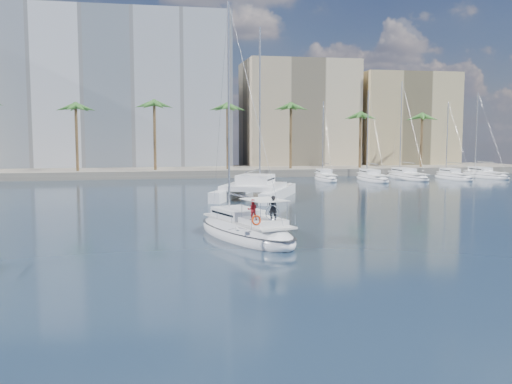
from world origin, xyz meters
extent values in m
plane|color=black|center=(0.00, 0.00, 0.00)|extent=(160.00, 160.00, 0.00)
cube|color=gray|center=(0.00, 61.00, 0.60)|extent=(120.00, 14.00, 1.20)
cube|color=silver|center=(-12.00, 73.00, 14.00)|extent=(42.00, 16.00, 28.00)
cube|color=#C9B690|center=(22.00, 70.00, 10.00)|extent=(20.00, 14.00, 20.00)
cube|color=tan|center=(42.00, 68.00, 9.00)|extent=(18.00, 12.00, 18.00)
cylinder|color=brown|center=(0.00, 57.00, 5.25)|extent=(0.44, 0.44, 10.50)
sphere|color=#346926|center=(0.00, 57.00, 10.50)|extent=(3.60, 3.60, 3.60)
cylinder|color=brown|center=(34.00, 57.00, 5.25)|extent=(0.44, 0.44, 10.50)
sphere|color=#346926|center=(34.00, 57.00, 10.50)|extent=(3.60, 3.60, 3.60)
ellipsoid|color=white|center=(0.19, 3.35, 0.34)|extent=(6.84, 11.58, 2.29)
ellipsoid|color=black|center=(0.19, 3.35, 0.66)|extent=(6.91, 11.69, 0.18)
cube|color=silver|center=(0.26, 3.15, 1.21)|extent=(5.00, 8.64, 0.12)
cube|color=silver|center=(-0.15, 4.36, 1.57)|extent=(3.39, 4.17, 0.60)
cube|color=black|center=(-0.15, 4.36, 1.59)|extent=(3.27, 3.78, 0.14)
cylinder|color=#B7BABF|center=(-0.55, 5.56, 8.50)|extent=(0.15, 0.15, 14.47)
cylinder|color=#B7BABF|center=(0.16, 3.45, 2.77)|extent=(1.52, 4.26, 0.11)
cube|color=silver|center=(0.94, 1.14, 1.45)|extent=(2.86, 3.28, 0.36)
cube|color=silver|center=(0.97, 1.04, 2.82)|extent=(2.86, 3.28, 0.04)
torus|color=silver|center=(1.27, 0.13, 2.12)|extent=(0.92, 0.36, 0.96)
torus|color=red|center=(0.13, -0.70, 1.82)|extent=(0.66, 0.39, 0.64)
imported|color=black|center=(1.36, 0.27, 2.39)|extent=(0.59, 0.41, 1.52)
imported|color=#A71920|center=(0.16, 0.66, 2.27)|extent=(0.63, 0.50, 1.28)
cube|color=white|center=(3.11, 27.56, 0.55)|extent=(6.63, 11.85, 1.10)
cube|color=white|center=(7.69, 25.31, 0.55)|extent=(6.63, 11.85, 1.10)
cube|color=silver|center=(5.12, 25.87, 1.30)|extent=(8.18, 8.74, 0.50)
cube|color=silver|center=(5.40, 26.44, 2.00)|extent=(4.78, 4.92, 1.00)
cube|color=black|center=(5.40, 26.44, 2.05)|extent=(4.58, 4.48, 0.18)
cylinder|color=#B7BABF|center=(6.24, 28.13, 9.91)|extent=(0.18, 0.18, 16.81)
ellipsoid|color=silver|center=(-0.82, 0.37, 1.14)|extent=(0.24, 0.46, 0.22)
sphere|color=silver|center=(-0.82, 0.58, 1.16)|extent=(0.12, 0.12, 0.12)
cube|color=gray|center=(-1.14, 0.37, 1.17)|extent=(0.52, 0.19, 0.12)
cube|color=gray|center=(-0.49, 0.37, 1.17)|extent=(0.52, 0.19, 0.12)
camera|label=1|loc=(-6.33, -33.32, 6.93)|focal=40.00mm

